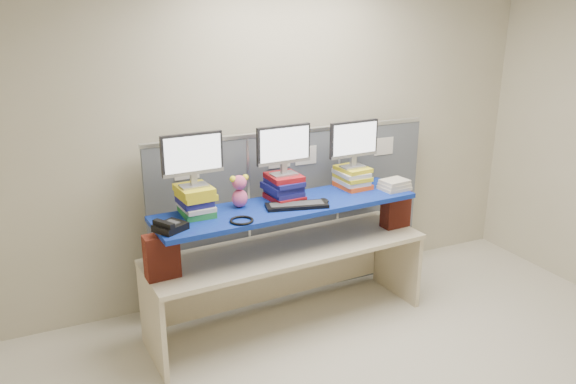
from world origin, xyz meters
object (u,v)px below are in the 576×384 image
keyboard (297,205)px  desk_phone (170,226)px  monitor_right (354,141)px  monitor_center (284,147)px  blue_board (288,206)px  monitor_left (192,157)px  desk (288,263)px

keyboard → desk_phone: (-1.00, -0.06, 0.02)m
desk_phone → monitor_right: bearing=-18.9°
monitor_center → desk_phone: monitor_center is taller
monitor_center → monitor_right: bearing=0.0°
blue_board → monitor_left: (-0.72, 0.08, 0.46)m
monitor_center → desk_phone: size_ratio=1.79×
monitor_right → desk_phone: (-1.64, -0.31, -0.37)m
keyboard → monitor_right: bearing=34.2°
blue_board → monitor_center: bearing=77.4°
keyboard → monitor_center: bearing=106.8°
monitor_left → monitor_center: size_ratio=1.00×
monitor_center → desk_phone: 1.10m
monitor_left → desk_phone: monitor_left is taller
desk_phone → blue_board: bearing=-20.7°
monitor_center → keyboard: bearing=-89.7°
desk_phone → keyboard: bearing=-26.0°
monitor_left → monitor_right: (1.39, 0.08, -0.04)m
desk → monitor_center: size_ratio=5.10×
desk → monitor_center: (0.02, 0.12, 0.93)m
monitor_left → keyboard: (0.75, -0.16, -0.43)m
desk → monitor_left: 1.19m
monitor_left → monitor_center: 0.74m
monitor_left → blue_board: bearing=-9.4°
desk → desk_phone: desk_phone is taller
blue_board → desk_phone: size_ratio=8.27×
monitor_right → desk_phone: 1.71m
desk → monitor_right: monitor_right is taller
blue_board → monitor_left: 0.86m
monitor_center → keyboard: monitor_center is taller
desk → monitor_right: size_ratio=5.10×
monitor_center → monitor_right: monitor_center is taller
monitor_center → monitor_right: size_ratio=1.00×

